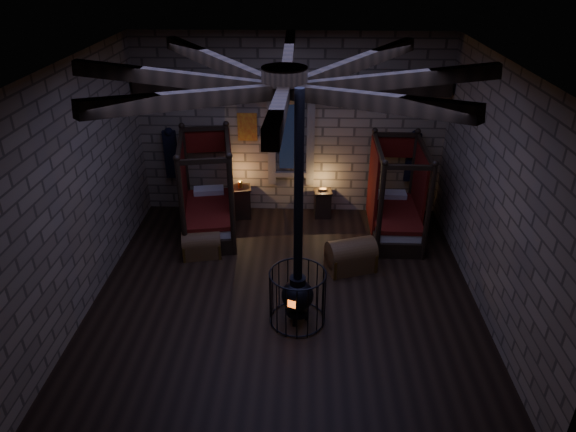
{
  "coord_description": "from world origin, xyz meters",
  "views": [
    {
      "loc": [
        0.34,
        -7.79,
        5.8
      ],
      "look_at": [
        0.03,
        0.6,
        1.33
      ],
      "focal_mm": 32.0,
      "sensor_mm": 36.0,
      "label": 1
    }
  ],
  "objects_px": {
    "bed_left": "(209,210)",
    "trunk_left": "(202,245)",
    "stove": "(298,292)",
    "bed_right": "(395,213)",
    "trunk_right": "(351,256)"
  },
  "relations": [
    {
      "from": "bed_left",
      "to": "trunk_left",
      "type": "xyz_separation_m",
      "value": [
        -0.0,
        -1.05,
        -0.28
      ]
    },
    {
      "from": "bed_left",
      "to": "trunk_left",
      "type": "height_order",
      "value": "bed_left"
    },
    {
      "from": "trunk_left",
      "to": "trunk_right",
      "type": "height_order",
      "value": "trunk_right"
    },
    {
      "from": "trunk_left",
      "to": "trunk_right",
      "type": "distance_m",
      "value": 3.1
    },
    {
      "from": "trunk_right",
      "to": "stove",
      "type": "xyz_separation_m",
      "value": [
        -1.03,
        -1.64,
        0.3
      ]
    },
    {
      "from": "stove",
      "to": "bed_right",
      "type": "bearing_deg",
      "value": 76.29
    },
    {
      "from": "trunk_right",
      "to": "bed_right",
      "type": "bearing_deg",
      "value": 35.7
    },
    {
      "from": "trunk_right",
      "to": "trunk_left",
      "type": "bearing_deg",
      "value": 154.24
    },
    {
      "from": "trunk_right",
      "to": "bed_left",
      "type": "bearing_deg",
      "value": 136.43
    },
    {
      "from": "bed_right",
      "to": "trunk_right",
      "type": "distance_m",
      "value": 1.82
    },
    {
      "from": "bed_right",
      "to": "trunk_left",
      "type": "bearing_deg",
      "value": -164.77
    },
    {
      "from": "bed_left",
      "to": "stove",
      "type": "bearing_deg",
      "value": -66.31
    },
    {
      "from": "trunk_left",
      "to": "bed_left",
      "type": "bearing_deg",
      "value": 78.64
    },
    {
      "from": "bed_left",
      "to": "bed_right",
      "type": "distance_m",
      "value": 4.13
    },
    {
      "from": "bed_left",
      "to": "trunk_right",
      "type": "bearing_deg",
      "value": -34.96
    }
  ]
}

